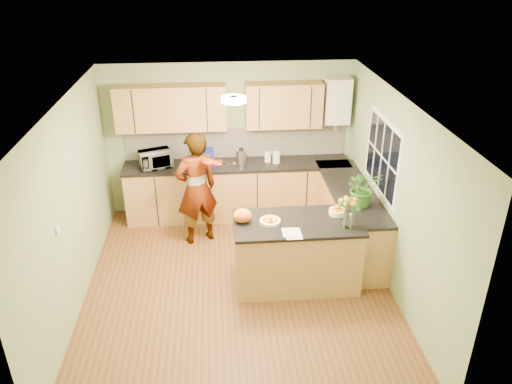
{
  "coord_description": "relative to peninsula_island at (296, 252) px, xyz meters",
  "views": [
    {
      "loc": [
        -0.23,
        -5.46,
        4.09
      ],
      "look_at": [
        0.28,
        0.5,
        1.13
      ],
      "focal_mm": 35.0,
      "sensor_mm": 36.0,
      "label": 1
    }
  ],
  "objects": [
    {
      "name": "papers",
      "position": [
        -0.1,
        -0.3,
        0.47
      ],
      "size": [
        0.2,
        0.27,
        0.01
      ],
      "primitive_type": "cube",
      "color": "silver",
      "rests_on": "peninsula_island"
    },
    {
      "name": "ceiling",
      "position": [
        -0.77,
        0.0,
        2.03
      ],
      "size": [
        4.0,
        4.5,
        0.02
      ],
      "primitive_type": "cube",
      "color": "white",
      "rests_on": "wall_back"
    },
    {
      "name": "wall_right",
      "position": [
        1.23,
        0.0,
        0.78
      ],
      "size": [
        0.02,
        4.5,
        2.5
      ],
      "primitive_type": "cube",
      "color": "gray",
      "rests_on": "floor"
    },
    {
      "name": "floor",
      "position": [
        -0.77,
        0.0,
        -0.47
      ],
      "size": [
        4.5,
        4.5,
        0.0
      ],
      "primitive_type": "plane",
      "color": "brown",
      "rests_on": "ground"
    },
    {
      "name": "jar_white",
      "position": [
        -0.04,
        1.92,
        0.56
      ],
      "size": [
        0.15,
        0.15,
        0.18
      ],
      "primitive_type": "cylinder",
      "rotation": [
        0.0,
        0.0,
        0.38
      ],
      "color": "white",
      "rests_on": "back_counter"
    },
    {
      "name": "fruit_dish",
      "position": [
        -0.35,
        0.0,
        0.51
      ],
      "size": [
        0.27,
        0.27,
        0.09
      ],
      "color": "#FBE8C9",
      "rests_on": "peninsula_island"
    },
    {
      "name": "right_counter",
      "position": [
        0.93,
        0.85,
        0.0
      ],
      "size": [
        0.62,
        2.24,
        0.94
      ],
      "color": "#A87343",
      "rests_on": "floor"
    },
    {
      "name": "window_right",
      "position": [
        1.22,
        0.6,
        1.08
      ],
      "size": [
        0.01,
        1.3,
        1.05
      ],
      "color": "white",
      "rests_on": "wall_right"
    },
    {
      "name": "orange_bag",
      "position": [
        -0.7,
        0.05,
        0.56
      ],
      "size": [
        0.28,
        0.25,
        0.18
      ],
      "primitive_type": "ellipsoid",
      "rotation": [
        0.0,
        0.0,
        0.2
      ],
      "color": "orange",
      "rests_on": "peninsula_island"
    },
    {
      "name": "kettle",
      "position": [
        -0.6,
        1.96,
        0.59
      ],
      "size": [
        0.16,
        0.16,
        0.3
      ],
      "rotation": [
        0.0,
        0.0,
        0.37
      ],
      "color": "#B3B4B8",
      "rests_on": "back_counter"
    },
    {
      "name": "flower_vase",
      "position": [
        0.6,
        -0.18,
        0.79
      ],
      "size": [
        0.27,
        0.27,
        0.49
      ],
      "rotation": [
        0.0,
        0.0,
        -0.02
      ],
      "color": "silver",
      "rests_on": "peninsula_island"
    },
    {
      "name": "boiler",
      "position": [
        0.93,
        2.09,
        1.43
      ],
      "size": [
        0.4,
        0.3,
        0.86
      ],
      "color": "white",
      "rests_on": "wall_back"
    },
    {
      "name": "peninsula_island",
      "position": [
        0.0,
        0.0,
        0.0
      ],
      "size": [
        1.63,
        0.84,
        0.94
      ],
      "color": "#A87343",
      "rests_on": "floor"
    },
    {
      "name": "wall_left",
      "position": [
        -2.77,
        0.0,
        0.78
      ],
      "size": [
        0.02,
        4.5,
        2.5
      ],
      "primitive_type": "cube",
      "color": "gray",
      "rests_on": "floor"
    },
    {
      "name": "light_switch",
      "position": [
        -2.75,
        -0.6,
        0.83
      ],
      "size": [
        0.02,
        0.09,
        0.09
      ],
      "primitive_type": "cube",
      "color": "white",
      "rests_on": "wall_left"
    },
    {
      "name": "back_counter",
      "position": [
        -0.67,
        1.95,
        0.0
      ],
      "size": [
        3.64,
        0.62,
        0.94
      ],
      "color": "#A87343",
      "rests_on": "floor"
    },
    {
      "name": "orange_bowl",
      "position": [
        0.55,
        0.15,
        0.52
      ],
      "size": [
        0.22,
        0.22,
        0.13
      ],
      "color": "#FBE8C9",
      "rests_on": "peninsula_island"
    },
    {
      "name": "potted_plant",
      "position": [
        0.93,
        0.36,
        0.73
      ],
      "size": [
        0.48,
        0.42,
        0.52
      ],
      "primitive_type": "imported",
      "rotation": [
        0.0,
        0.0,
        0.04
      ],
      "color": "#397426",
      "rests_on": "right_counter"
    },
    {
      "name": "wall_back",
      "position": [
        -0.77,
        2.25,
        0.78
      ],
      "size": [
        4.0,
        0.02,
        2.5
      ],
      "primitive_type": "cube",
      "color": "gray",
      "rests_on": "floor"
    },
    {
      "name": "ceiling_lamp",
      "position": [
        -0.77,
        0.3,
        1.99
      ],
      "size": [
        0.3,
        0.3,
        0.07
      ],
      "color": "#FFEABF",
      "rests_on": "ceiling"
    },
    {
      "name": "microwave",
      "position": [
        -1.96,
        1.91,
        0.61
      ],
      "size": [
        0.57,
        0.48,
        0.27
      ],
      "primitive_type": "imported",
      "rotation": [
        0.0,
        0.0,
        0.35
      ],
      "color": "white",
      "rests_on": "back_counter"
    },
    {
      "name": "splashback",
      "position": [
        -0.67,
        2.24,
        0.73
      ],
      "size": [
        3.6,
        0.02,
        0.52
      ],
      "primitive_type": "cube",
      "color": "white",
      "rests_on": "back_counter"
    },
    {
      "name": "violinist",
      "position": [
        -1.31,
        1.2,
        0.4
      ],
      "size": [
        0.75,
        0.63,
        1.75
      ],
      "primitive_type": "imported",
      "rotation": [
        0.0,
        0.0,
        3.53
      ],
      "color": "tan",
      "rests_on": "floor"
    },
    {
      "name": "wall_front",
      "position": [
        -0.77,
        -2.25,
        0.78
      ],
      "size": [
        4.0,
        0.02,
        2.5
      ],
      "primitive_type": "cube",
      "color": "gray",
      "rests_on": "floor"
    },
    {
      "name": "upper_cabinets",
      "position": [
        -0.94,
        2.08,
        1.38
      ],
      "size": [
        3.2,
        0.34,
        0.7
      ],
      "color": "#A87343",
      "rests_on": "wall_back"
    },
    {
      "name": "jar_cream",
      "position": [
        -0.17,
        1.98,
        0.55
      ],
      "size": [
        0.14,
        0.14,
        0.16
      ],
      "primitive_type": "cylinder",
      "rotation": [
        0.0,
        0.0,
        -0.41
      ],
      "color": "#FBE8C9",
      "rests_on": "back_counter"
    },
    {
      "name": "violin",
      "position": [
        -1.11,
        0.98,
        0.93
      ],
      "size": [
        0.62,
        0.54,
        0.15
      ],
      "primitive_type": null,
      "rotation": [
        0.17,
        0.0,
        -0.61
      ],
      "color": "#581405",
      "rests_on": "violinist"
    },
    {
      "name": "blue_box",
      "position": [
        -1.2,
        1.94,
        0.6
      ],
      "size": [
        0.34,
        0.26,
        0.25
      ],
      "primitive_type": "cube",
      "rotation": [
        0.0,
        0.0,
        0.1
      ],
      "color": "navy",
      "rests_on": "back_counter"
    }
  ]
}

